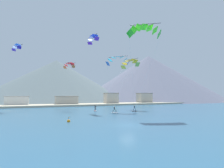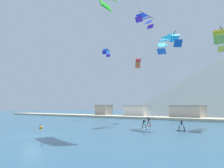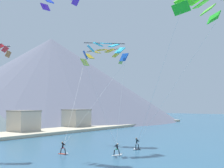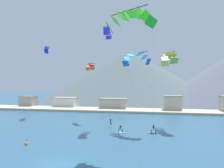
{
  "view_description": "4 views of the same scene",
  "coord_description": "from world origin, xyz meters",
  "views": [
    {
      "loc": [
        -12.74,
        -25.21,
        4.97
      ],
      "look_at": [
        3.82,
        16.3,
        7.53
      ],
      "focal_mm": 28.0,
      "sensor_mm": 36.0,
      "label": 1
    },
    {
      "loc": [
        28.39,
        -17.49,
        3.6
      ],
      "look_at": [
        1.95,
        13.11,
        7.36
      ],
      "focal_mm": 40.0,
      "sensor_mm": 36.0,
      "label": 2
    },
    {
      "loc": [
        -29.61,
        -6.02,
        6.77
      ],
      "look_at": [
        -1.75,
        13.65,
        9.04
      ],
      "focal_mm": 50.0,
      "sensor_mm": 36.0,
      "label": 3
    },
    {
      "loc": [
        11.65,
        -24.45,
        9.88
      ],
      "look_at": [
        3.0,
        19.56,
        9.56
      ],
      "focal_mm": 35.0,
      "sensor_mm": 36.0,
      "label": 4
    }
  ],
  "objects": [
    {
      "name": "shore_building_quay_west",
      "position": [
        -22.1,
        54.59,
        2.08
      ],
      "size": [
        8.78,
        5.07,
        4.14
      ],
      "color": "silver",
      "rests_on": "ground"
    },
    {
      "name": "kitesurfer_mid_center",
      "position": [
        11.22,
        18.32,
        0.58
      ],
      "size": [
        1.74,
        0.58,
        1.84
      ],
      "color": "black",
      "rests_on": "ground"
    },
    {
      "name": "parafoil_kite_distant_high_outer",
      "position": [
        0.94,
        24.5,
        21.64
      ],
      "size": [
        2.14,
        6.03,
        2.24
      ],
      "color": "#5B26C0"
    },
    {
      "name": "race_marker_buoy",
      "position": [
        -8.31,
        6.71,
        0.16
      ],
      "size": [
        0.56,
        0.56,
        1.02
      ],
      "color": "orange",
      "rests_on": "ground"
    },
    {
      "name": "parafoil_kite_distant_low_drift",
      "position": [
        -20.61,
        36.8,
        20.06
      ],
      "size": [
        3.59,
        5.01,
        1.85
      ],
      "color": "#281BA3"
    },
    {
      "name": "kitesurfer_near_lead",
      "position": [
        1.74,
        24.14,
        0.55
      ],
      "size": [
        0.57,
        1.74,
        1.8
      ],
      "color": "#E54C33",
      "rests_on": "ground"
    },
    {
      "name": "parafoil_kite_distant_mid_solo",
      "position": [
        -5.02,
        30.65,
        14.21
      ],
      "size": [
        3.49,
        4.1,
        1.81
      ],
      "color": "#CA6530"
    },
    {
      "name": "ground_plane",
      "position": [
        0.0,
        0.0,
        0.0
      ],
      "size": [
        400.0,
        400.0,
        0.0
      ],
      "primitive_type": "plane",
      "color": "#2D5B7A"
    },
    {
      "name": "shore_building_old_town",
      "position": [
        -2.95,
        53.07,
        2.06
      ],
      "size": [
        9.8,
        5.65,
        4.11
      ],
      "color": "#B7AD9E",
      "rests_on": "ground"
    },
    {
      "name": "mountain_peak_west_ridge",
      "position": [
        -3.87,
        105.59,
        14.61
      ],
      "size": [
        102.08,
        102.08,
        29.21
      ],
      "color": "slate",
      "rests_on": "ground"
    },
    {
      "name": "parafoil_kite_near_lead",
      "position": [
        14.73,
        27.37,
        15.63
      ],
      "size": [
        14.71,
        8.39,
        15.41
      ],
      "color": "#8DB648"
    },
    {
      "name": "shoreline_strip",
      "position": [
        0.0,
        49.59,
        0.35
      ],
      "size": [
        180.0,
        10.0,
        0.7
      ],
      "primitive_type": "cube",
      "color": "beige",
      "rests_on": "ground"
    },
    {
      "name": "kitesurfer_near_trail",
      "position": [
        5.25,
        17.61,
        0.52
      ],
      "size": [
        1.77,
        0.98,
        1.74
      ],
      "color": "white",
      "rests_on": "ground"
    },
    {
      "name": "shore_building_promenade_mid",
      "position": [
        -37.69,
        54.03,
        2.24
      ],
      "size": [
        5.9,
        4.49,
        4.46
      ],
      "color": "#A89E8E",
      "rests_on": "ground"
    },
    {
      "name": "parafoil_kite_mid_center",
      "position": [
        8.1,
        7.59,
        19.16
      ],
      "size": [
        7.66,
        13.1,
        19.0
      ],
      "color": "green"
    },
    {
      "name": "shore_building_quay_east",
      "position": [
        17.56,
        52.14,
        2.75
      ],
      "size": [
        6.02,
        5.46,
        5.47
      ],
      "color": "beige",
      "rests_on": "ground"
    },
    {
      "name": "parafoil_kite_near_trail",
      "position": [
        7.72,
        21.54,
        15.07
      ],
      "size": [
        6.5,
        6.44,
        14.87
      ],
      "color": "#134AAC"
    }
  ]
}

